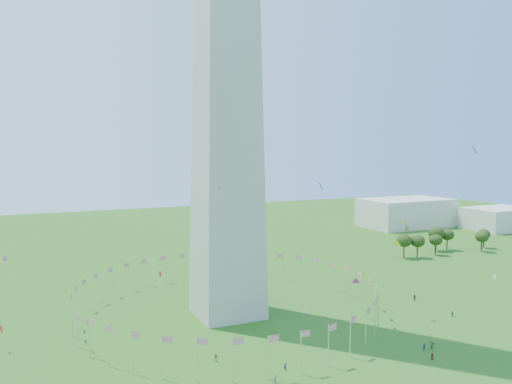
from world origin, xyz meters
The scene contains 6 objects.
flag_ring centered at (0.00, 50.00, 4.50)m, with size 80.24×80.24×9.00m.
gov_building_east_a centered at (150.00, 150.00, 8.00)m, with size 50.00×30.00×16.00m, color beige.
gov_building_east_b centered at (190.00, 120.00, 6.00)m, with size 35.00×25.00×12.00m, color beige.
crowd centered at (7.10, 2.38, 0.89)m, with size 93.42×58.60×1.96m.
kites_aloft centered at (15.99, 24.65, 21.37)m, with size 108.12×65.25×41.80m.
tree_line_east centered at (112.68, 85.58, 4.75)m, with size 53.06×15.70×10.70m.
Camera 1 is at (-48.41, -73.87, 45.41)m, focal length 35.00 mm.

